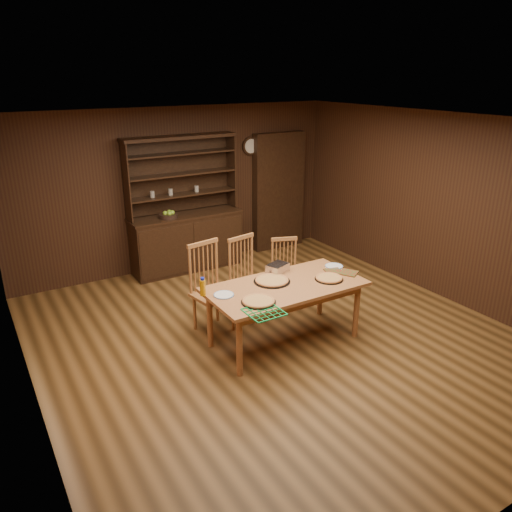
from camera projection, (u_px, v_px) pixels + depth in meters
floor at (279, 339)px, 6.15m from camera, size 6.00×6.00×0.00m
room_shell at (281, 216)px, 5.60m from camera, size 6.00×6.00×6.00m
china_hutch at (186, 234)px, 8.15m from camera, size 1.84×0.52×2.17m
doorway at (278, 192)px, 9.03m from camera, size 1.00×0.18×2.10m
wall_clock at (250, 146)px, 8.51m from camera, size 0.30×0.05×0.30m
dining_table at (285, 291)px, 5.88m from camera, size 1.87×0.94×0.75m
chair_left at (209, 284)px, 6.24m from camera, size 0.54×0.52×1.14m
chair_center at (246, 274)px, 6.62m from camera, size 0.52×0.50×1.09m
chair_right at (285, 270)px, 6.97m from camera, size 0.49×0.48×0.95m
pizza_left at (259, 301)px, 5.41m from camera, size 0.38×0.38×0.04m
pizza_right at (329, 278)px, 6.00m from camera, size 0.34×0.34×0.04m
pizza_center at (272, 280)px, 5.94m from camera, size 0.44×0.44×0.04m
cooling_rack at (264, 312)px, 5.19m from camera, size 0.37×0.37×0.02m
plate_left at (224, 295)px, 5.58m from camera, size 0.23×0.23×0.02m
plate_right at (334, 266)px, 6.39m from camera, size 0.23×0.23×0.02m
foil_dish at (278, 268)px, 6.21m from camera, size 0.32×0.27×0.11m
juice_bottle at (203, 287)px, 5.55m from camera, size 0.07×0.07×0.22m
pot_holder_a at (349, 273)px, 6.18m from camera, size 0.28×0.28×0.02m
pot_holder_b at (334, 271)px, 6.23m from camera, size 0.25×0.25×0.02m
fruit_bowl at (169, 215)px, 7.81m from camera, size 0.29×0.29×0.12m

